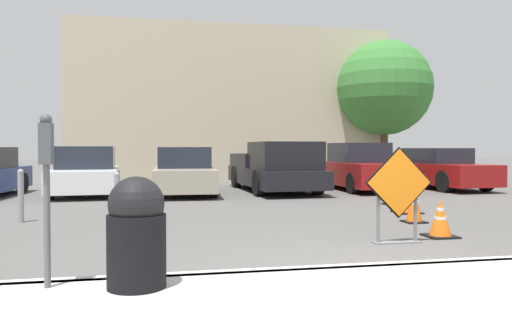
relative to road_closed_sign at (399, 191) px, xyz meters
The scene contains 19 objects.
ground_plane 8.40m from the road_closed_sign, 98.94° to the left, with size 96.00×96.00×0.00m, color #565451.
sidewalk_strip 3.59m from the road_closed_sign, 111.65° to the right, with size 21.86×3.07×0.14m.
curb_lip 2.29m from the road_closed_sign, 126.75° to the right, with size 21.86×0.20×0.14m.
road_closed_sign is the anchor object (origin of this frame).
traffic_cone_nearest 1.10m from the road_closed_sign, 21.58° to the left, with size 0.47×0.47×0.61m.
traffic_cone_second 2.30m from the road_closed_sign, 55.41° to the left, with size 0.40×0.40×0.78m.
traffic_cone_third 3.70m from the road_closed_sign, 59.87° to the left, with size 0.54×0.54×0.68m.
traffic_cone_fourth 5.21m from the road_closed_sign, 64.70° to the left, with size 0.39×0.39×0.63m.
parked_car_second 10.70m from the road_closed_sign, 122.03° to the left, with size 2.08×4.36×1.47m.
parked_car_third 9.15m from the road_closed_sign, 107.27° to the left, with size 1.97×4.49×1.45m.
pickup_truck 8.84m from the road_closed_sign, 88.35° to the left, with size 2.27×5.62×1.61m.
parked_car_fourth 9.58m from the road_closed_sign, 70.52° to the left, with size 1.82×4.46×1.60m.
parked_car_fifth 10.93m from the road_closed_sign, 55.77° to the left, with size 1.96×4.72×1.42m.
trash_bin 4.32m from the road_closed_sign, 150.03° to the right, with size 0.54×0.54×1.04m.
bollard_nearest 5.49m from the road_closed_sign, 142.25° to the left, with size 0.12×0.12×0.95m.
bollard_second 6.98m from the road_closed_sign, 151.28° to the left, with size 0.12×0.12×1.03m.
parking_meter 4.99m from the road_closed_sign, 156.27° to the right, with size 0.11×0.15×1.61m.
building_facade_backdrop 17.51m from the road_closed_sign, 90.56° to the left, with size 14.50×5.00×6.90m.
street_tree_behind_lot 16.10m from the road_closed_sign, 65.14° to the left, with size 4.31×4.31×6.31m.
Camera 1 is at (-2.25, -5.15, 1.44)m, focal length 35.00 mm.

